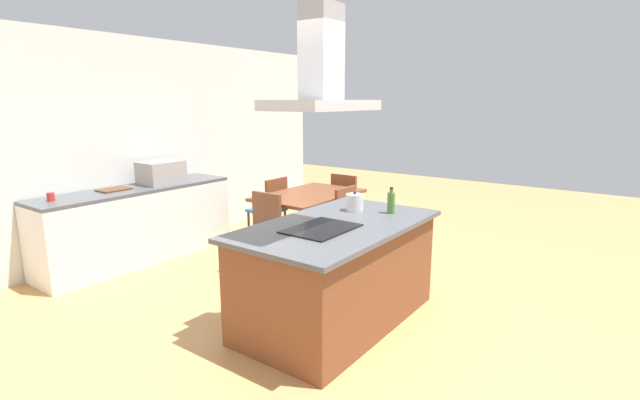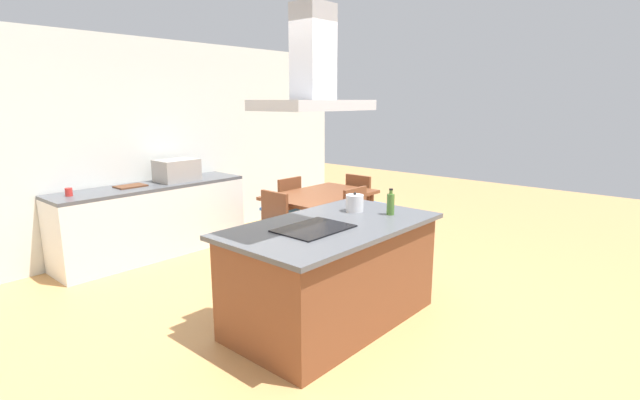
{
  "view_description": "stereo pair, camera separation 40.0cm",
  "coord_description": "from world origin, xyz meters",
  "px_view_note": "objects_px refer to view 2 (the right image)",
  "views": [
    {
      "loc": [
        -3.19,
        -2.14,
        1.93
      ],
      "look_at": [
        0.29,
        0.4,
        1.0
      ],
      "focal_mm": 26.08,
      "sensor_mm": 36.0,
      "label": 1
    },
    {
      "loc": [
        -2.94,
        -2.45,
        1.93
      ],
      "look_at": [
        0.29,
        0.4,
        1.0
      ],
      "focal_mm": 26.08,
      "sensor_mm": 36.0,
      "label": 2
    }
  ],
  "objects_px": {
    "countertop_microwave": "(177,170)",
    "chair_facing_back_wall": "(285,204)",
    "tea_kettle": "(355,203)",
    "coffee_mug_red": "(69,192)",
    "olive_oil_bottle": "(391,204)",
    "dining_table": "(320,200)",
    "range_hood": "(313,77)",
    "cooktop": "(314,228)",
    "chair_at_right_end": "(362,200)",
    "chair_at_left_end": "(268,226)",
    "chair_facing_island": "(362,220)",
    "cutting_board": "(130,186)"
  },
  "relations": [
    {
      "from": "olive_oil_bottle",
      "to": "coffee_mug_red",
      "type": "bearing_deg",
      "value": 117.4
    },
    {
      "from": "tea_kettle",
      "to": "countertop_microwave",
      "type": "distance_m",
      "value": 2.76
    },
    {
      "from": "countertop_microwave",
      "to": "coffee_mug_red",
      "type": "distance_m",
      "value": 1.33
    },
    {
      "from": "range_hood",
      "to": "dining_table",
      "type": "bearing_deg",
      "value": 39.93
    },
    {
      "from": "cooktop",
      "to": "tea_kettle",
      "type": "height_order",
      "value": "tea_kettle"
    },
    {
      "from": "chair_at_right_end",
      "to": "range_hood",
      "type": "relative_size",
      "value": 0.99
    },
    {
      "from": "range_hood",
      "to": "chair_facing_island",
      "type": "bearing_deg",
      "value": 24.13
    },
    {
      "from": "cooktop",
      "to": "chair_at_left_end",
      "type": "bearing_deg",
      "value": 60.95
    },
    {
      "from": "chair_at_left_end",
      "to": "cooktop",
      "type": "bearing_deg",
      "value": -119.05
    },
    {
      "from": "cutting_board",
      "to": "range_hood",
      "type": "xyz_separation_m",
      "value": [
        0.07,
        -2.93,
        1.19
      ]
    },
    {
      "from": "range_hood",
      "to": "olive_oil_bottle",
      "type": "bearing_deg",
      "value": -13.51
    },
    {
      "from": "cooktop",
      "to": "chair_facing_island",
      "type": "bearing_deg",
      "value": 24.13
    },
    {
      "from": "cutting_board",
      "to": "dining_table",
      "type": "xyz_separation_m",
      "value": [
        1.78,
        -1.5,
        -0.24
      ]
    },
    {
      "from": "countertop_microwave",
      "to": "chair_facing_island",
      "type": "bearing_deg",
      "value": -61.04
    },
    {
      "from": "dining_table",
      "to": "chair_at_right_end",
      "type": "bearing_deg",
      "value": -0.0
    },
    {
      "from": "coffee_mug_red",
      "to": "dining_table",
      "type": "bearing_deg",
      "value": -30.65
    },
    {
      "from": "countertop_microwave",
      "to": "dining_table",
      "type": "distance_m",
      "value": 1.9
    },
    {
      "from": "coffee_mug_red",
      "to": "range_hood",
      "type": "bearing_deg",
      "value": -74.93
    },
    {
      "from": "tea_kettle",
      "to": "coffee_mug_red",
      "type": "relative_size",
      "value": 2.43
    },
    {
      "from": "cutting_board",
      "to": "dining_table",
      "type": "distance_m",
      "value": 2.34
    },
    {
      "from": "tea_kettle",
      "to": "cooktop",
      "type": "bearing_deg",
      "value": -169.94
    },
    {
      "from": "cooktop",
      "to": "olive_oil_bottle",
      "type": "xyz_separation_m",
      "value": [
        0.83,
        -0.2,
        0.1
      ]
    },
    {
      "from": "tea_kettle",
      "to": "olive_oil_bottle",
      "type": "bearing_deg",
      "value": -71.27
    },
    {
      "from": "coffee_mug_red",
      "to": "cutting_board",
      "type": "xyz_separation_m",
      "value": [
        0.71,
        0.02,
        -0.04
      ]
    },
    {
      "from": "tea_kettle",
      "to": "cutting_board",
      "type": "xyz_separation_m",
      "value": [
        -0.79,
        2.8,
        -0.07
      ]
    },
    {
      "from": "cooktop",
      "to": "coffee_mug_red",
      "type": "distance_m",
      "value": 3.01
    },
    {
      "from": "olive_oil_bottle",
      "to": "range_hood",
      "type": "height_order",
      "value": "range_hood"
    },
    {
      "from": "olive_oil_bottle",
      "to": "chair_facing_back_wall",
      "type": "bearing_deg",
      "value": 68.97
    },
    {
      "from": "cooktop",
      "to": "chair_at_right_end",
      "type": "bearing_deg",
      "value": 28.6
    },
    {
      "from": "olive_oil_bottle",
      "to": "cooktop",
      "type": "bearing_deg",
      "value": 166.49
    },
    {
      "from": "olive_oil_bottle",
      "to": "coffee_mug_red",
      "type": "xyz_separation_m",
      "value": [
        -1.61,
        3.11,
        -0.06
      ]
    },
    {
      "from": "coffee_mug_red",
      "to": "dining_table",
      "type": "distance_m",
      "value": 2.91
    },
    {
      "from": "chair_facing_back_wall",
      "to": "chair_facing_island",
      "type": "bearing_deg",
      "value": -90.0
    },
    {
      "from": "coffee_mug_red",
      "to": "countertop_microwave",
      "type": "bearing_deg",
      "value": -1.22
    },
    {
      "from": "tea_kettle",
      "to": "coffee_mug_red",
      "type": "distance_m",
      "value": 3.16
    },
    {
      "from": "olive_oil_bottle",
      "to": "range_hood",
      "type": "bearing_deg",
      "value": 166.49
    },
    {
      "from": "chair_at_right_end",
      "to": "olive_oil_bottle",
      "type": "bearing_deg",
      "value": -137.8
    },
    {
      "from": "dining_table",
      "to": "chair_at_left_end",
      "type": "xyz_separation_m",
      "value": [
        -0.92,
        -0.0,
        -0.16
      ]
    },
    {
      "from": "cooktop",
      "to": "coffee_mug_red",
      "type": "height_order",
      "value": "coffee_mug_red"
    },
    {
      "from": "cooktop",
      "to": "chair_at_right_end",
      "type": "relative_size",
      "value": 0.67
    },
    {
      "from": "cooktop",
      "to": "dining_table",
      "type": "relative_size",
      "value": 0.43
    },
    {
      "from": "chair_facing_island",
      "to": "chair_at_right_end",
      "type": "relative_size",
      "value": 1.0
    },
    {
      "from": "coffee_mug_red",
      "to": "tea_kettle",
      "type": "bearing_deg",
      "value": -61.66
    },
    {
      "from": "tea_kettle",
      "to": "olive_oil_bottle",
      "type": "distance_m",
      "value": 0.35
    },
    {
      "from": "coffee_mug_red",
      "to": "chair_facing_island",
      "type": "xyz_separation_m",
      "value": [
        2.49,
        -2.14,
        -0.44
      ]
    },
    {
      "from": "cutting_board",
      "to": "chair_at_right_end",
      "type": "height_order",
      "value": "cutting_board"
    },
    {
      "from": "chair_facing_island",
      "to": "chair_facing_back_wall",
      "type": "height_order",
      "value": "same"
    },
    {
      "from": "coffee_mug_red",
      "to": "chair_facing_back_wall",
      "type": "relative_size",
      "value": 0.1
    },
    {
      "from": "countertop_microwave",
      "to": "chair_facing_back_wall",
      "type": "xyz_separation_m",
      "value": [
        1.17,
        -0.78,
        -0.53
      ]
    },
    {
      "from": "tea_kettle",
      "to": "cutting_board",
      "type": "bearing_deg",
      "value": 105.72
    }
  ]
}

